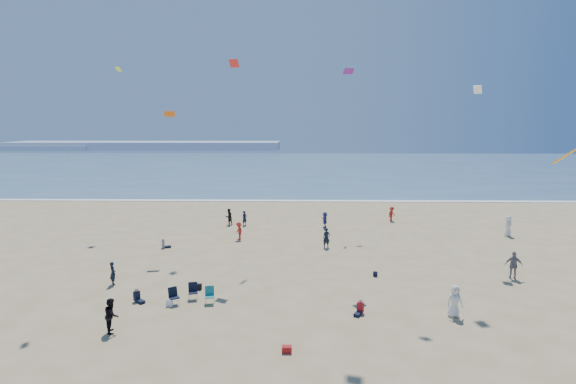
{
  "coord_description": "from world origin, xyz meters",
  "views": [
    {
      "loc": [
        2.46,
        -14.74,
        10.27
      ],
      "look_at": [
        2.0,
        8.0,
        6.83
      ],
      "focal_mm": 28.0,
      "sensor_mm": 36.0,
      "label": 1
    }
  ],
  "objects": [
    {
      "name": "ocean",
      "position": [
        0.0,
        95.0,
        0.03
      ],
      "size": [
        220.0,
        100.0,
        0.06
      ],
      "primitive_type": "cube",
      "color": "#476B84",
      "rests_on": "ground"
    },
    {
      "name": "headland_far",
      "position": [
        -60.0,
        170.0,
        1.6
      ],
      "size": [
        110.0,
        20.0,
        3.2
      ],
      "primitive_type": "cube",
      "color": "#7A8EA8",
      "rests_on": "ground"
    },
    {
      "name": "surf_line",
      "position": [
        0.0,
        45.0,
        0.04
      ],
      "size": [
        220.0,
        1.2,
        0.08
      ],
      "primitive_type": "cube",
      "color": "white",
      "rests_on": "ground"
    },
    {
      "name": "headland_near",
      "position": [
        -100.0,
        165.0,
        1.0
      ],
      "size": [
        40.0,
        14.0,
        2.0
      ],
      "primitive_type": "cube",
      "color": "#7A8EA8",
      "rests_on": "ground"
    },
    {
      "name": "standing_flyers",
      "position": [
        7.14,
        16.63,
        0.86
      ],
      "size": [
        32.14,
        41.04,
        1.94
      ],
      "color": "black",
      "rests_on": "ground"
    },
    {
      "name": "cooler",
      "position": [
        2.02,
        4.34,
        0.15
      ],
      "size": [
        0.45,
        0.3,
        0.3
      ],
      "primitive_type": "cube",
      "color": "#A71817",
      "rests_on": "ground"
    },
    {
      "name": "kites_aloft",
      "position": [
        9.68,
        11.93,
        14.7
      ],
      "size": [
        38.93,
        41.63,
        27.12
      ],
      "color": "#29BAE9",
      "rests_on": "ground"
    },
    {
      "name": "navy_bag",
      "position": [
        7.82,
        14.76,
        0.17
      ],
      "size": [
        0.28,
        0.18,
        0.34
      ],
      "primitive_type": "cube",
      "color": "black",
      "rests_on": "ground"
    },
    {
      "name": "seated_group",
      "position": [
        -0.31,
        6.38,
        0.42
      ],
      "size": [
        15.63,
        27.49,
        0.84
      ],
      "color": "silver",
      "rests_on": "ground"
    },
    {
      "name": "black_backpack",
      "position": [
        -3.65,
        12.06,
        0.19
      ],
      "size": [
        0.3,
        0.22,
        0.38
      ],
      "primitive_type": "cube",
      "color": "black",
      "rests_on": "ground"
    },
    {
      "name": "white_tote",
      "position": [
        -4.8,
        9.46,
        0.2
      ],
      "size": [
        0.35,
        0.2,
        0.4
      ],
      "primitive_type": "cube",
      "color": "white",
      "rests_on": "ground"
    },
    {
      "name": "chair_cluster",
      "position": [
        -3.59,
        9.96,
        0.5
      ],
      "size": [
        2.76,
        1.58,
        1.0
      ],
      "color": "black",
      "rests_on": "ground"
    }
  ]
}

